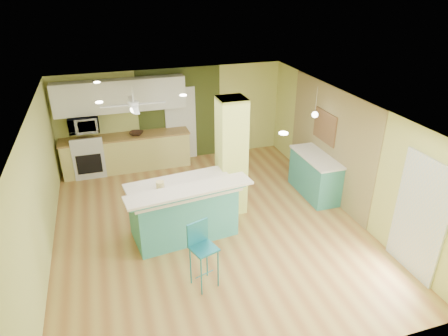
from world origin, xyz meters
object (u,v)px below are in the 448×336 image
at_px(side_counter, 315,175).
at_px(bar_stool, 201,244).
at_px(peninsula, 183,209).
at_px(fruit_bowl, 136,133).
at_px(canister, 160,185).

bearing_deg(side_counter, bar_stool, -146.84).
bearing_deg(bar_stool, peninsula, 70.74).
relative_size(side_counter, fruit_bowl, 4.34).
bearing_deg(fruit_bowl, canister, -88.32).
xyz_separation_m(fruit_bowl, canister, (0.09, -3.23, 0.16)).
height_order(peninsula, side_counter, peninsula).
height_order(peninsula, fruit_bowl, peninsula).
relative_size(fruit_bowl, canister, 2.26).
bearing_deg(canister, peninsula, -5.82).
distance_m(bar_stool, fruit_bowl, 4.75).
distance_m(peninsula, fruit_bowl, 3.34).
relative_size(bar_stool, fruit_bowl, 3.33).
xyz_separation_m(peninsula, bar_stool, (-0.02, -1.44, 0.20)).
relative_size(peninsula, side_counter, 1.56).
bearing_deg(side_counter, peninsula, -168.17).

